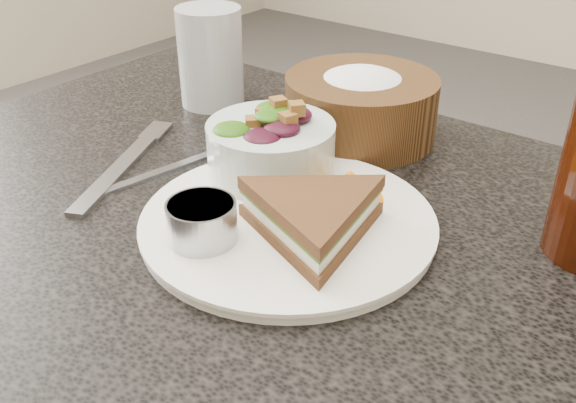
% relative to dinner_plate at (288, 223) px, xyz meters
% --- Properties ---
extents(dinner_plate, '(0.28, 0.28, 0.01)m').
position_rel_dinner_plate_xyz_m(dinner_plate, '(0.00, 0.00, 0.00)').
color(dinner_plate, white).
rests_on(dinner_plate, dining_table).
extents(sandwich, '(0.21, 0.21, 0.04)m').
position_rel_dinner_plate_xyz_m(sandwich, '(0.04, -0.01, 0.03)').
color(sandwich, '#4A2A17').
rests_on(sandwich, dinner_plate).
extents(salad_bowl, '(0.17, 0.17, 0.08)m').
position_rel_dinner_plate_xyz_m(salad_bowl, '(-0.07, 0.06, 0.05)').
color(salad_bowl, silver).
rests_on(salad_bowl, dinner_plate).
extents(dressing_ramekin, '(0.08, 0.08, 0.04)m').
position_rel_dinner_plate_xyz_m(dressing_ramekin, '(-0.04, -0.08, 0.03)').
color(dressing_ramekin, '#9B9EA4').
rests_on(dressing_ramekin, dinner_plate).
extents(orange_wedge, '(0.10, 0.10, 0.03)m').
position_rel_dinner_plate_xyz_m(orange_wedge, '(0.03, 0.07, 0.02)').
color(orange_wedge, orange).
rests_on(orange_wedge, dinner_plate).
extents(fork, '(0.11, 0.20, 0.01)m').
position_rel_dinner_plate_xyz_m(fork, '(-0.22, -0.02, -0.00)').
color(fork, '#A9ACB3').
rests_on(fork, dining_table).
extents(knife, '(0.05, 0.18, 0.00)m').
position_rel_dinner_plate_xyz_m(knife, '(-0.18, 0.00, -0.00)').
color(knife, '#9DA1AC').
rests_on(knife, dining_table).
extents(bread_basket, '(0.24, 0.24, 0.10)m').
position_rel_dinner_plate_xyz_m(bread_basket, '(-0.06, 0.22, 0.05)').
color(bread_basket, '#56371C').
rests_on(bread_basket, dining_table).
extents(water_glass, '(0.10, 0.10, 0.13)m').
position_rel_dinner_plate_xyz_m(water_glass, '(-0.28, 0.19, 0.06)').
color(water_glass, '#B2B7BB').
rests_on(water_glass, dining_table).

